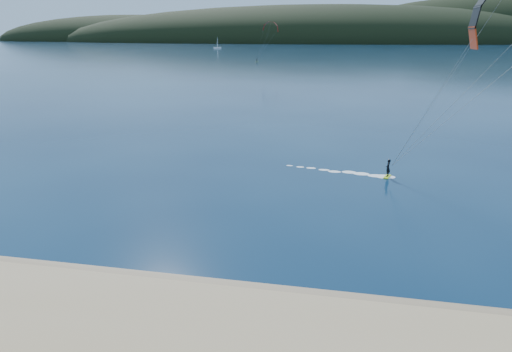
{
  "coord_description": "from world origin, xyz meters",
  "views": [
    {
      "loc": [
        8.31,
        -16.35,
        13.45
      ],
      "look_at": [
        3.07,
        10.0,
        5.0
      ],
      "focal_mm": 31.92,
      "sensor_mm": 36.0,
      "label": 1
    }
  ],
  "objects": [
    {
      "name": "ground",
      "position": [
        0.0,
        0.0,
        0.0
      ],
      "size": [
        1800.0,
        1800.0,
        0.0
      ],
      "primitive_type": "plane",
      "color": "#071C35",
      "rests_on": "ground"
    },
    {
      "name": "kitesurfer_far",
      "position": [
        -28.39,
        202.14,
        14.78
      ],
      "size": [
        12.18,
        8.48,
        17.52
      ],
      "color": "#AED719",
      "rests_on": "ground"
    },
    {
      "name": "sailboat",
      "position": [
        -111.84,
        404.71,
        0.76
      ],
      "size": [
        7.42,
        4.59,
        10.32
      ],
      "color": "white",
      "rests_on": "ground"
    },
    {
      "name": "headland",
      "position": [
        0.63,
        745.28,
        0.0
      ],
      "size": [
        1200.0,
        310.0,
        140.0
      ],
      "color": "black",
      "rests_on": "ground"
    },
    {
      "name": "wet_sand",
      "position": [
        0.0,
        4.5,
        0.05
      ],
      "size": [
        220.0,
        2.5,
        0.1
      ],
      "color": "#856E4D",
      "rests_on": "ground"
    }
  ]
}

